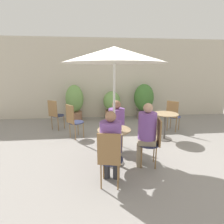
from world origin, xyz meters
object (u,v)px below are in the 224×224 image
object	(u,v)px
bistro_chair_0	(110,156)
beer_glass_0	(118,126)
bistro_chair_1	(154,139)
seated_person_0	(111,142)
seated_person_2	(116,121)
potted_plant_2	(144,100)
cafe_table_far	(165,121)
potted_plant_1	(112,104)
potted_plant_0	(75,102)
bistro_chair_2	(117,125)
bistro_chair_3	(173,114)
bistro_chair_4	(73,119)
umbrella	(114,55)
beer_glass_1	(110,124)
bistro_chair_5	(55,113)
seated_person_1	(146,130)
cafe_table_near	(114,139)

from	to	relation	value
bistro_chair_0	beer_glass_0	distance (m)	0.72
bistro_chair_1	seated_person_0	world-z (taller)	seated_person_0
seated_person_2	potted_plant_2	bearing A→B (deg)	73.83
cafe_table_far	potted_plant_1	bearing A→B (deg)	120.14
cafe_table_far	potted_plant_0	xyz separation A→B (m)	(-2.59, 2.07, 0.20)
bistro_chair_0	bistro_chair_2	bearing A→B (deg)	-90.00
bistro_chair_3	bistro_chair_4	world-z (taller)	same
cafe_table_far	potted_plant_1	world-z (taller)	potted_plant_1
bistro_chair_0	bistro_chair_3	bearing A→B (deg)	-119.32
beer_glass_0	umbrella	world-z (taller)	umbrella
bistro_chair_1	bistro_chair_4	bearing A→B (deg)	-121.21
seated_person_0	beer_glass_1	xyz separation A→B (m)	(0.06, 0.71, 0.07)
potted_plant_1	beer_glass_0	bearing A→B (deg)	-93.76
bistro_chair_2	beer_glass_0	bearing A→B (deg)	-84.56
cafe_table_far	bistro_chair_5	xyz separation A→B (m)	(-3.09, 1.06, 0.04)
seated_person_2	beer_glass_0	world-z (taller)	seated_person_2
beer_glass_0	seated_person_0	bearing A→B (deg)	-110.47
seated_person_2	seated_person_0	bearing A→B (deg)	-90.00
bistro_chair_5	umbrella	bearing A→B (deg)	159.08
seated_person_1	potted_plant_1	distance (m)	3.38
bistro_chair_5	potted_plant_1	distance (m)	2.14
bistro_chair_0	seated_person_0	bearing A→B (deg)	-90.00
umbrella	seated_person_1	bearing A→B (deg)	-11.50
cafe_table_near	bistro_chair_2	distance (m)	0.77
bistro_chair_3	potted_plant_0	xyz separation A→B (m)	(-3.07, 1.48, 0.16)
cafe_table_far	bistro_chair_3	xyz separation A→B (m)	(0.48, 0.59, 0.04)
cafe_table_far	bistro_chair_5	bearing A→B (deg)	160.99
cafe_table_far	beer_glass_0	bearing A→B (deg)	-139.34
beer_glass_0	cafe_table_near	bearing A→B (deg)	119.58
beer_glass_1	potted_plant_0	distance (m)	3.26
bistro_chair_1	bistro_chair_3	bearing A→B (deg)	158.19
cafe_table_far	bistro_chair_4	xyz separation A→B (m)	(-2.45, 0.29, 0.04)
seated_person_1	potted_plant_0	size ratio (longest dim) A/B	0.94
cafe_table_near	seated_person_2	distance (m)	0.64
bistro_chair_0	bistro_chair_4	size ratio (longest dim) A/B	1.00
cafe_table_near	umbrella	distance (m)	1.57
bistro_chair_3	seated_person_0	bearing A→B (deg)	92.24
cafe_table_far	bistro_chair_2	size ratio (longest dim) A/B	0.76
bistro_chair_1	bistro_chair_5	distance (m)	3.31
cafe_table_far	potted_plant_0	bearing A→B (deg)	141.34
beer_glass_1	umbrella	size ratio (longest dim) A/B	0.07
potted_plant_1	bistro_chair_0	bearing A→B (deg)	-96.22
seated_person_1	beer_glass_0	size ratio (longest dim) A/B	6.36
bistro_chair_5	umbrella	world-z (taller)	umbrella
seated_person_2	potted_plant_1	distance (m)	2.64
seated_person_1	potted_plant_0	xyz separation A→B (m)	(-1.68, 3.32, -0.02)
bistro_chair_0	potted_plant_2	world-z (taller)	potted_plant_2
bistro_chair_4	seated_person_2	world-z (taller)	seated_person_2
bistro_chair_3	potted_plant_1	bearing A→B (deg)	2.80
cafe_table_far	bistro_chair_4	distance (m)	2.47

